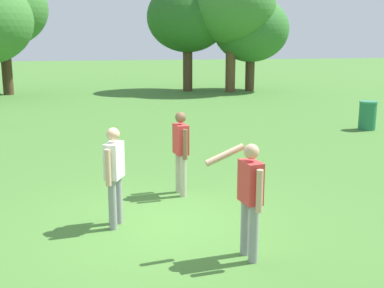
% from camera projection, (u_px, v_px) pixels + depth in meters
% --- Properties ---
extents(ground_plane, '(120.00, 120.00, 0.00)m').
position_uv_depth(ground_plane, '(157.00, 223.00, 7.99)').
color(ground_plane, '#447530').
extents(person_thrower, '(0.27, 0.60, 1.64)m').
position_uv_depth(person_thrower, '(181.00, 148.00, 9.29)').
color(person_thrower, '#B7AD93').
rests_on(person_thrower, ground).
extents(person_catcher, '(0.74, 0.61, 1.64)m').
position_uv_depth(person_catcher, '(249.00, 193.00, 6.53)').
color(person_catcher, gray).
rests_on(person_catcher, ground).
extents(person_bystander, '(0.35, 0.57, 1.64)m').
position_uv_depth(person_bystander, '(114.00, 171.00, 7.69)').
color(person_bystander, gray).
rests_on(person_bystander, ground).
extents(frisbee, '(0.29, 0.29, 0.03)m').
position_uv_depth(frisbee, '(256.00, 196.00, 9.33)').
color(frisbee, white).
rests_on(frisbee, ground).
extents(trash_can_beside_table, '(0.59, 0.59, 0.96)m').
position_uv_depth(trash_can_beside_table, '(367.00, 115.00, 16.05)').
color(trash_can_beside_table, '#237047').
rests_on(trash_can_beside_table, ground).
extents(tree_far_right, '(4.71, 4.71, 6.54)m').
position_uv_depth(tree_far_right, '(2.00, 9.00, 25.12)').
color(tree_far_right, '#4C3823').
rests_on(tree_far_right, ground).
extents(tree_slender_mid, '(4.58, 4.58, 6.10)m').
position_uv_depth(tree_slender_mid, '(188.00, 18.00, 27.00)').
color(tree_slender_mid, '#4C3823').
rests_on(tree_slender_mid, ground).
extents(tree_back_left, '(4.85, 4.85, 6.81)m').
position_uv_depth(tree_back_left, '(231.00, 6.00, 26.36)').
color(tree_back_left, brown).
rests_on(tree_back_left, ground).
extents(tree_back_right, '(4.30, 4.30, 5.31)m').
position_uv_depth(tree_back_right, '(251.00, 30.00, 27.32)').
color(tree_back_right, '#4C3823').
rests_on(tree_back_right, ground).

